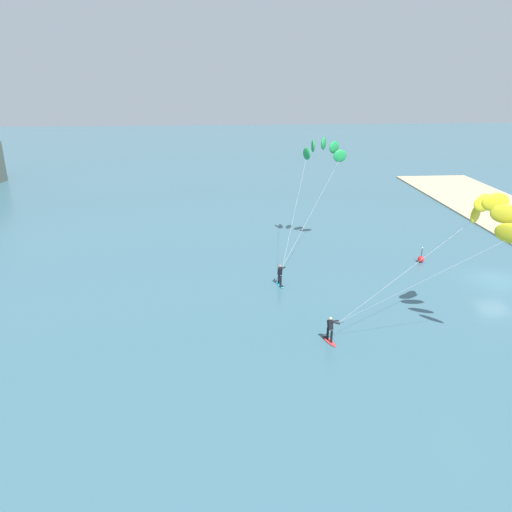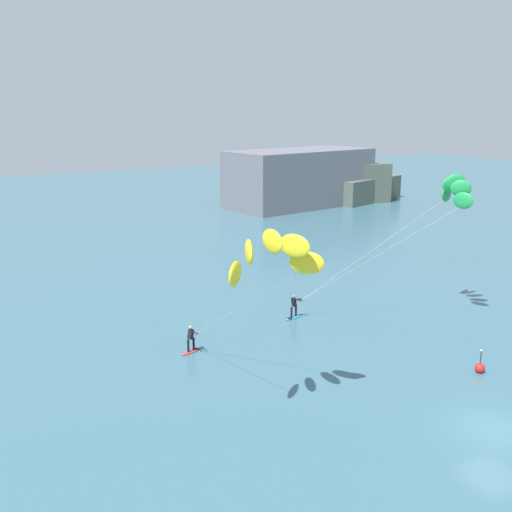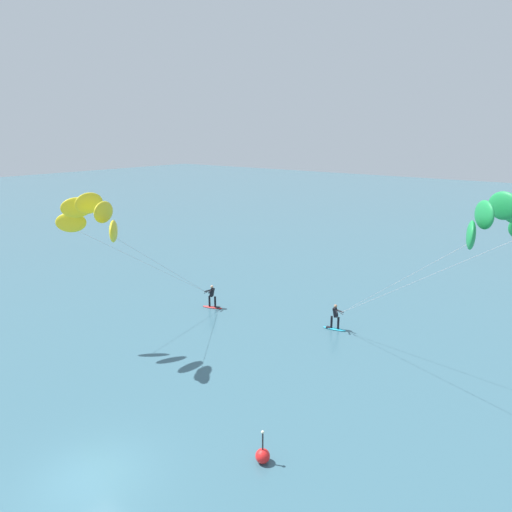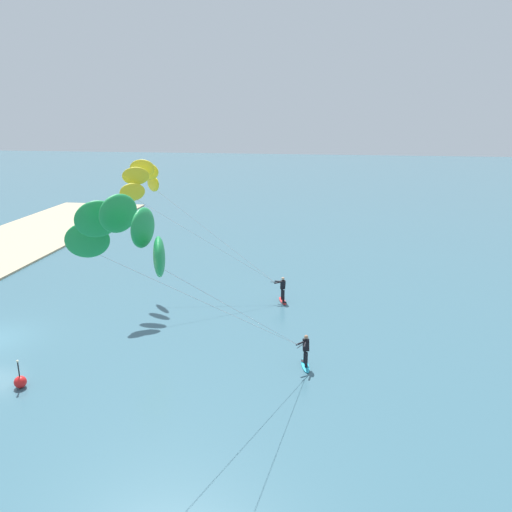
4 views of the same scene
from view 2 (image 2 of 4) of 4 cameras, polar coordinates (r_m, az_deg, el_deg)
The scene contains 5 objects.
ground_plane at distance 31.39m, azimuth 21.13°, elevation -14.67°, with size 240.00×240.00×0.00m, color #386070.
kitesurfer_nearshore at distance 43.63m, azimuth 17.17°, elevation 5.29°, with size 11.74×7.37×9.98m.
kitesurfer_mid_water at distance 28.00m, azimuth 1.08°, elevation -0.38°, with size 5.20×10.35×9.12m.
marker_buoy at distance 36.91m, azimuth 19.97°, elevation -9.66°, with size 0.56×0.56×1.38m.
distant_headland at distance 92.78m, azimuth 5.70°, elevation 6.96°, with size 29.53×12.52×8.13m.
Camera 2 is at (-22.39, -16.55, 14.50)m, focal length 43.30 mm.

